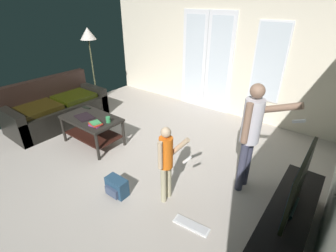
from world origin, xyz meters
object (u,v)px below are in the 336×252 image
object	(u,v)px
leather_couch	(57,109)
floor_lamp	(88,38)
person_child	(167,159)
backpack	(117,187)
cup_near_edge	(108,120)
book_stack	(96,124)
person_adult	(252,130)
laptop_closed	(84,117)
coffee_table	(92,125)
tv_stand	(287,221)
tv_remote_black	(86,108)
flat_screen_tv	(299,184)
loose_keyboard	(191,225)

from	to	relation	value
leather_couch	floor_lamp	xyz separation A→B (m)	(-0.31, 1.25, 1.26)
person_child	backpack	world-z (taller)	person_child
cup_near_edge	book_stack	bearing A→B (deg)	-111.33
person_adult	laptop_closed	distance (m)	2.80
person_adult	cup_near_edge	size ratio (longest dim) A/B	14.62
leather_couch	laptop_closed	bearing A→B (deg)	-5.97
backpack	leather_couch	bearing A→B (deg)	164.76
coffee_table	person_adult	xyz separation A→B (m)	(2.62, 0.54, 0.53)
person_adult	cup_near_edge	distance (m)	2.30
person_adult	cup_near_edge	world-z (taller)	person_adult
coffee_table	person_adult	bearing A→B (deg)	11.64
tv_stand	person_child	bearing A→B (deg)	-165.04
backpack	book_stack	world-z (taller)	book_stack
cup_near_edge	book_stack	world-z (taller)	cup_near_edge
tv_stand	laptop_closed	size ratio (longest dim) A/B	4.87
tv_stand	floor_lamp	bearing A→B (deg)	165.81
tv_remote_black	person_child	bearing A→B (deg)	-20.54
person_adult	person_child	size ratio (longest dim) A/B	1.41
tv_stand	book_stack	bearing A→B (deg)	-176.09
leather_couch	person_adult	xyz separation A→B (m)	(3.90, 0.48, 0.60)
person_child	laptop_closed	xyz separation A→B (m)	(-2.01, 0.24, -0.11)
leather_couch	book_stack	bearing A→B (deg)	-7.01
person_child	backpack	size ratio (longest dim) A/B	3.50
coffee_table	person_child	distance (m)	1.96
floor_lamp	flat_screen_tv	bearing A→B (deg)	-14.16
tv_remote_black	leather_couch	bearing A→B (deg)	-179.02
cup_near_edge	tv_remote_black	world-z (taller)	cup_near_edge
book_stack	laptop_closed	bearing A→B (deg)	169.97
floor_lamp	loose_keyboard	distance (m)	4.66
backpack	cup_near_edge	bearing A→B (deg)	142.76
backpack	laptop_closed	xyz separation A→B (m)	(-1.43, 0.59, 0.40)
floor_lamp	cup_near_edge	distance (m)	2.54
backpack	loose_keyboard	xyz separation A→B (m)	(1.09, 0.17, -0.11)
tv_stand	floor_lamp	size ratio (longest dim) A/B	0.91
tv_stand	laptop_closed	bearing A→B (deg)	-177.76
flat_screen_tv	cup_near_edge	distance (m)	2.92
loose_keyboard	laptop_closed	distance (m)	2.60
flat_screen_tv	person_adult	world-z (taller)	person_adult
leather_couch	cup_near_edge	xyz separation A→B (m)	(1.68, 0.00, 0.26)
coffee_table	book_stack	distance (m)	0.38
flat_screen_tv	floor_lamp	bearing A→B (deg)	165.84
coffee_table	backpack	xyz separation A→B (m)	(1.33, -0.65, -0.25)
leather_couch	tv_stand	xyz separation A→B (m)	(4.60, 0.01, -0.11)
leather_couch	loose_keyboard	bearing A→B (deg)	-8.34
loose_keyboard	floor_lamp	bearing A→B (deg)	155.95
leather_couch	tv_stand	size ratio (longest dim) A/B	1.18
laptop_closed	book_stack	xyz separation A→B (m)	(0.41, -0.07, 0.02)
laptop_closed	floor_lamp	bearing A→B (deg)	147.51
floor_lamp	loose_keyboard	size ratio (longest dim) A/B	3.98
backpack	tv_remote_black	bearing A→B (deg)	153.75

